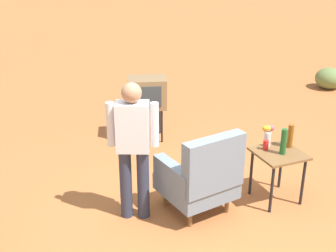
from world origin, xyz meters
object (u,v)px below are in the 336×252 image
object	(u,v)px
tv_on_stand	(147,93)
bottle_wine_green	(284,142)
soda_can_red	(266,145)
bottle_tall_amber	(290,136)
bottle_short_clear	(283,137)
flower_vase	(268,134)
armchair	(202,176)
side_table	(278,160)
person_standing	(133,144)

from	to	relation	value
tv_on_stand	bottle_wine_green	world-z (taller)	tv_on_stand
soda_can_red	bottle_tall_amber	xyz separation A→B (m)	(-0.31, 0.06, 0.09)
bottle_short_clear	flower_vase	size ratio (longest dim) A/B	0.75
bottle_tall_amber	bottle_short_clear	size ratio (longest dim) A/B	1.50
soda_can_red	bottle_tall_amber	distance (m)	0.33
flower_vase	armchair	bearing A→B (deg)	8.43
bottle_tall_amber	side_table	bearing A→B (deg)	20.95
side_table	bottle_short_clear	xyz separation A→B (m)	(-0.17, -0.17, 0.20)
bottle_wine_green	flower_vase	world-z (taller)	bottle_wine_green
armchair	bottle_wine_green	world-z (taller)	armchair
bottle_short_clear	soda_can_red	bearing A→B (deg)	7.69
side_table	soda_can_red	size ratio (longest dim) A/B	5.34
armchair	bottle_short_clear	size ratio (longest dim) A/B	5.30
soda_can_red	flower_vase	size ratio (longest dim) A/B	0.46
bottle_tall_amber	bottle_short_clear	bearing A→B (deg)	-73.03
armchair	side_table	bearing A→B (deg)	175.05
bottle_tall_amber	flower_vase	xyz separation A→B (m)	(0.23, -0.15, -0.00)
side_table	bottle_tall_amber	bearing A→B (deg)	-159.05
bottle_tall_amber	bottle_wine_green	size ratio (longest dim) A/B	0.94
side_table	soda_can_red	xyz separation A→B (m)	(0.11, -0.13, 0.16)
side_table	tv_on_stand	world-z (taller)	tv_on_stand
bottle_tall_amber	bottle_wine_green	distance (m)	0.23
tv_on_stand	soda_can_red	size ratio (longest dim) A/B	8.44
tv_on_stand	soda_can_red	xyz separation A→B (m)	(-0.73, 2.23, -0.07)
person_standing	bottle_short_clear	size ratio (longest dim) A/B	8.20
tv_on_stand	bottle_wine_green	xyz separation A→B (m)	(-0.86, 2.41, 0.03)
person_standing	bottle_short_clear	bearing A→B (deg)	175.66
armchair	bottle_short_clear	distance (m)	1.20
bottle_wine_green	soda_can_red	bearing A→B (deg)	-55.54
person_standing	bottle_short_clear	distance (m)	1.93
soda_can_red	bottle_tall_amber	bearing A→B (deg)	169.97
soda_can_red	bottle_wine_green	world-z (taller)	bottle_wine_green
bottle_short_clear	flower_vase	bearing A→B (deg)	-16.89
bottle_short_clear	bottle_wine_green	size ratio (longest dim) A/B	0.62
tv_on_stand	bottle_tall_amber	size ratio (longest dim) A/B	3.43
bottle_wine_green	flower_vase	bearing A→B (deg)	-82.69
armchair	bottle_wine_green	size ratio (longest dim) A/B	3.31
bottle_short_clear	bottle_wine_green	distance (m)	0.28
armchair	flower_vase	xyz separation A→B (m)	(-0.97, -0.14, 0.30)
side_table	bottle_wine_green	xyz separation A→B (m)	(-0.01, 0.04, 0.26)
person_standing	soda_can_red	distance (m)	1.65
bottle_short_clear	tv_on_stand	bearing A→B (deg)	-65.14
armchair	soda_can_red	distance (m)	0.91
armchair	bottle_wine_green	distance (m)	1.06
armchair	person_standing	size ratio (longest dim) A/B	0.65
person_standing	bottle_wine_green	size ratio (longest dim) A/B	5.12
side_table	bottle_tall_amber	distance (m)	0.33
soda_can_red	armchair	bearing A→B (deg)	2.98
bottle_short_clear	side_table	bearing A→B (deg)	44.56
soda_can_red	bottle_tall_amber	world-z (taller)	bottle_tall_amber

